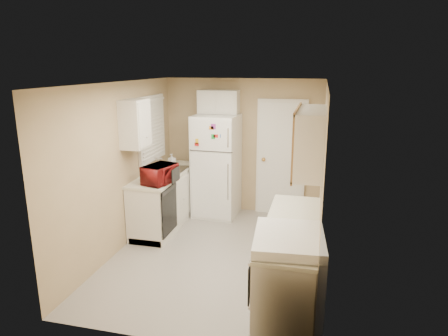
# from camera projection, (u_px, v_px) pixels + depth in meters

# --- Properties ---
(floor) EXTENTS (3.80, 3.80, 0.00)m
(floor) POSITION_uv_depth(u_px,v_px,m) (216.00, 254.00, 5.69)
(floor) COLOR #ADA8A2
(floor) RESTS_ON ground
(ceiling) EXTENTS (3.80, 3.80, 0.00)m
(ceiling) POSITION_uv_depth(u_px,v_px,m) (215.00, 83.00, 5.09)
(ceiling) COLOR white
(ceiling) RESTS_ON floor
(wall_left) EXTENTS (3.80, 3.80, 0.00)m
(wall_left) POSITION_uv_depth(u_px,v_px,m) (121.00, 167.00, 5.71)
(wall_left) COLOR tan
(wall_left) RESTS_ON floor
(wall_right) EXTENTS (3.80, 3.80, 0.00)m
(wall_right) POSITION_uv_depth(u_px,v_px,m) (322.00, 180.00, 5.07)
(wall_right) COLOR tan
(wall_right) RESTS_ON floor
(wall_back) EXTENTS (2.80, 2.80, 0.00)m
(wall_back) POSITION_uv_depth(u_px,v_px,m) (242.00, 146.00, 7.18)
(wall_back) COLOR tan
(wall_back) RESTS_ON floor
(wall_front) EXTENTS (2.80, 2.80, 0.00)m
(wall_front) POSITION_uv_depth(u_px,v_px,m) (161.00, 227.00, 3.60)
(wall_front) COLOR tan
(wall_front) RESTS_ON floor
(left_counter) EXTENTS (0.60, 1.80, 0.90)m
(left_counter) POSITION_uv_depth(u_px,v_px,m) (166.00, 199.00, 6.68)
(left_counter) COLOR silver
(left_counter) RESTS_ON floor
(dishwasher) EXTENTS (0.03, 0.58, 0.72)m
(dishwasher) POSITION_uv_depth(u_px,v_px,m) (169.00, 210.00, 6.03)
(dishwasher) COLOR black
(dishwasher) RESTS_ON floor
(sink) EXTENTS (0.54, 0.74, 0.16)m
(sink) POSITION_uv_depth(u_px,v_px,m) (168.00, 173.00, 6.71)
(sink) COLOR gray
(sink) RESTS_ON left_counter
(microwave) EXTENTS (0.56, 0.40, 0.34)m
(microwave) POSITION_uv_depth(u_px,v_px,m) (160.00, 174.00, 5.95)
(microwave) COLOR maroon
(microwave) RESTS_ON left_counter
(soap_bottle) EXTENTS (0.13, 0.13, 0.22)m
(soap_bottle) POSITION_uv_depth(u_px,v_px,m) (172.00, 160.00, 6.98)
(soap_bottle) COLOR beige
(soap_bottle) RESTS_ON left_counter
(window_blinds) EXTENTS (0.10, 0.98, 1.08)m
(window_blinds) POSITION_uv_depth(u_px,v_px,m) (152.00, 129.00, 6.59)
(window_blinds) COLOR silver
(window_blinds) RESTS_ON wall_left
(upper_cabinet_left) EXTENTS (0.30, 0.45, 0.70)m
(upper_cabinet_left) POSITION_uv_depth(u_px,v_px,m) (135.00, 124.00, 5.73)
(upper_cabinet_left) COLOR silver
(upper_cabinet_left) RESTS_ON wall_left
(refrigerator) EXTENTS (0.77, 0.75, 1.80)m
(refrigerator) POSITION_uv_depth(u_px,v_px,m) (217.00, 166.00, 7.01)
(refrigerator) COLOR white
(refrigerator) RESTS_ON floor
(cabinet_over_fridge) EXTENTS (0.70, 0.30, 0.40)m
(cabinet_over_fridge) POSITION_uv_depth(u_px,v_px,m) (219.00, 102.00, 6.92)
(cabinet_over_fridge) COLOR silver
(cabinet_over_fridge) RESTS_ON wall_back
(interior_door) EXTENTS (0.86, 0.06, 2.08)m
(interior_door) POSITION_uv_depth(u_px,v_px,m) (281.00, 159.00, 7.02)
(interior_door) COLOR white
(interior_door) RESTS_ON floor
(right_counter) EXTENTS (0.60, 2.00, 0.90)m
(right_counter) POSITION_uv_depth(u_px,v_px,m) (290.00, 260.00, 4.57)
(right_counter) COLOR silver
(right_counter) RESTS_ON floor
(stove) EXTENTS (0.74, 0.89, 1.02)m
(stove) POSITION_uv_depth(u_px,v_px,m) (287.00, 280.00, 4.04)
(stove) COLOR white
(stove) RESTS_ON floor
(upper_cabinet_right) EXTENTS (0.30, 1.20, 0.70)m
(upper_cabinet_right) POSITION_uv_depth(u_px,v_px,m) (311.00, 140.00, 4.48)
(upper_cabinet_right) COLOR silver
(upper_cabinet_right) RESTS_ON wall_right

